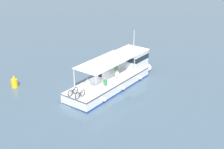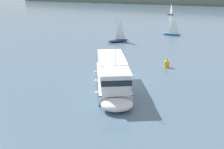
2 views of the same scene
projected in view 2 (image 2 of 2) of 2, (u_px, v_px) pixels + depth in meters
name	position (u px, v px, depth m)	size (l,w,h in m)	color
ground_plane	(122.00, 82.00, 27.41)	(400.00, 400.00, 0.00)	slate
ferry_main	(113.00, 81.00, 24.92)	(9.85, 12.17, 5.32)	silver
sailboat_near_port	(170.00, 14.00, 102.83)	(4.53, 4.22, 5.40)	#232328
sailboat_horizon_west	(172.00, 33.00, 56.22)	(4.84, 1.56, 5.40)	teal
sailboat_off_bow	(118.00, 39.00, 48.55)	(3.71, 4.82, 5.40)	navy
channel_buoy	(167.00, 63.00, 32.52)	(0.70, 0.70, 1.40)	gold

